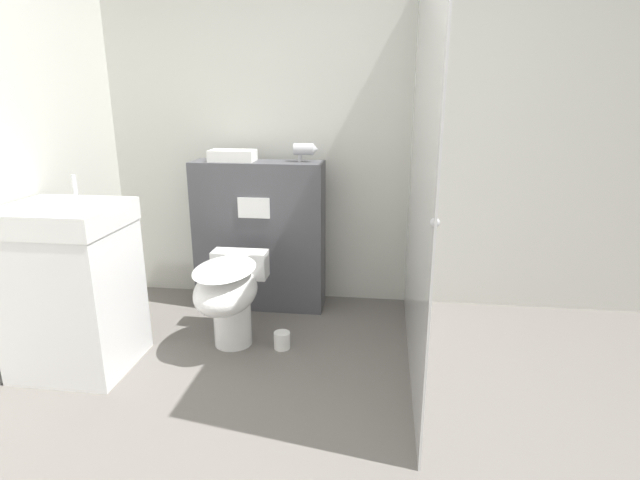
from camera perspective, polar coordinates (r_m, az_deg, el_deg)
The scene contains 8 objects.
wall_back at distance 3.62m, azimuth 1.43°, elevation 12.32°, with size 8.00×0.06×2.50m.
partition_panel at distance 3.59m, azimuth -6.90°, elevation 0.49°, with size 0.91×0.27×1.06m.
shower_glass at distance 2.69m, azimuth 11.38°, elevation 7.43°, with size 0.04×1.81×2.20m.
toilet at distance 3.06m, azimuth -10.34°, elevation -5.97°, with size 0.36×0.64×0.54m.
sink_vanity at distance 3.09m, azimuth -26.43°, elevation -4.94°, with size 0.60×0.54×1.08m.
hair_drier at distance 3.43m, azimuth -1.71°, elevation 10.29°, with size 0.16×0.08×0.12m.
folded_towel at distance 3.51m, azimuth -9.97°, elevation 9.49°, with size 0.31×0.17×0.08m.
spare_toilet_roll at distance 3.12m, azimuth -4.36°, elevation -11.36°, with size 0.10×0.10×0.11m.
Camera 1 is at (0.37, -1.54, 1.50)m, focal length 28.00 mm.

